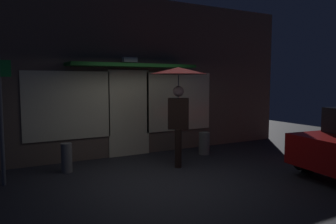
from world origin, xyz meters
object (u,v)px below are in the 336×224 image
street_sign_post (1,112)px  sidewalk_bollard (67,158)px  sidewalk_bollard_2 (204,143)px  person_with_umbrella (178,89)px

street_sign_post → sidewalk_bollard: size_ratio=3.87×
sidewalk_bollard → sidewalk_bollard_2: sidewalk_bollard is taller
person_with_umbrella → sidewalk_bollard: bearing=14.2°
street_sign_post → sidewalk_bollard_2: street_sign_post is taller
street_sign_post → sidewalk_bollard_2: (4.74, 0.29, -1.07)m
person_with_umbrella → street_sign_post: bearing=25.2°
sidewalk_bollard → sidewalk_bollard_2: size_ratio=1.07×
street_sign_post → person_with_umbrella: bearing=-6.8°
person_with_umbrella → sidewalk_bollard: 2.81m
person_with_umbrella → sidewalk_bollard_2: bearing=-117.8°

